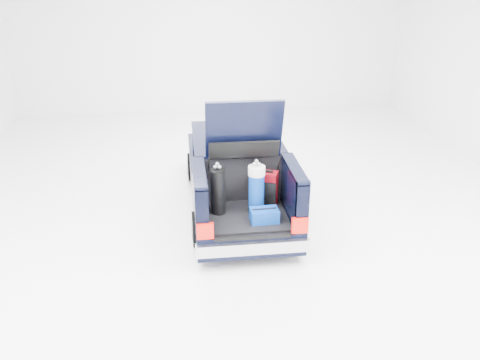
{
  "coord_description": "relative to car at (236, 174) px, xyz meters",
  "views": [
    {
      "loc": [
        -1.04,
        -8.94,
        4.56
      ],
      "look_at": [
        0.0,
        -0.5,
        0.81
      ],
      "focal_mm": 38.0,
      "sensor_mm": 36.0,
      "label": 1
    }
  ],
  "objects": [
    {
      "name": "red_suitcase",
      "position": [
        0.37,
        -1.25,
        0.23
      ],
      "size": [
        0.45,
        0.39,
        0.65
      ],
      "rotation": [
        0.0,
        0.0,
        -0.39
      ],
      "color": "#66030B",
      "rests_on": "car"
    },
    {
      "name": "black_golf_bag",
      "position": [
        -0.47,
        -1.45,
        0.33
      ],
      "size": [
        0.32,
        0.34,
        0.88
      ],
      "rotation": [
        0.0,
        0.0,
        -0.35
      ],
      "color": "black",
      "rests_on": "car"
    },
    {
      "name": "blue_golf_bag",
      "position": [
        0.16,
        -1.5,
        0.35
      ],
      "size": [
        0.36,
        0.36,
        0.94
      ],
      "rotation": [
        0.0,
        0.0,
        -0.38
      ],
      "color": "black",
      "rests_on": "car"
    },
    {
      "name": "blue_duffel",
      "position": [
        0.25,
        -1.84,
        0.04
      ],
      "size": [
        0.47,
        0.32,
        0.24
      ],
      "rotation": [
        0.0,
        0.0,
        0.05
      ],
      "color": "navy",
      "rests_on": "car"
    },
    {
      "name": "car",
      "position": [
        0.0,
        0.0,
        0.0
      ],
      "size": [
        1.87,
        4.65,
        2.47
      ],
      "color": "black",
      "rests_on": "ground"
    },
    {
      "name": "ground",
      "position": [
        0.0,
        -0.11,
        -0.67
      ],
      "size": [
        14.0,
        14.0,
        0.0
      ],
      "primitive_type": "plane",
      "color": "white",
      "rests_on": "ground"
    }
  ]
}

